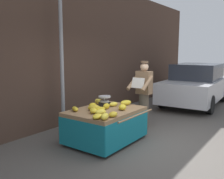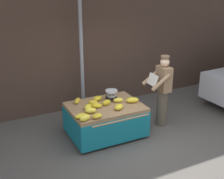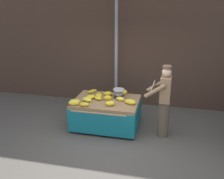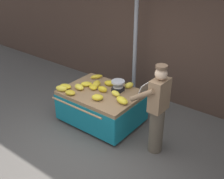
{
  "view_description": "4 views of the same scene",
  "coord_description": "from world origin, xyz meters",
  "px_view_note": "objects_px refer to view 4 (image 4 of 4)",
  "views": [
    {
      "loc": [
        -4.62,
        -2.16,
        1.94
      ],
      "look_at": [
        -0.11,
        1.09,
        1.1
      ],
      "focal_mm": 40.07,
      "sensor_mm": 36.0,
      "label": 1
    },
    {
      "loc": [
        -2.98,
        -4.42,
        3.37
      ],
      "look_at": [
        -0.24,
        1.1,
        1.03
      ],
      "focal_mm": 47.84,
      "sensor_mm": 36.0,
      "label": 2
    },
    {
      "loc": [
        1.05,
        -4.83,
        3.12
      ],
      "look_at": [
        -0.33,
        1.14,
        0.96
      ],
      "focal_mm": 42.13,
      "sensor_mm": 36.0,
      "label": 3
    },
    {
      "loc": [
        2.93,
        -3.0,
        3.48
      ],
      "look_at": [
        -0.1,
        0.94,
        0.91
      ],
      "focal_mm": 45.82,
      "sensor_mm": 36.0,
      "label": 4
    }
  ],
  "objects_px": {
    "weighing_scale": "(118,86)",
    "banana_bunch_8": "(97,84)",
    "banana_bunch_2": "(97,97)",
    "street_pole": "(136,33)",
    "banana_bunch_10": "(79,87)",
    "banana_bunch_9": "(70,93)",
    "banana_bunch_12": "(103,89)",
    "banana_bunch_3": "(61,88)",
    "banana_bunch_5": "(116,93)",
    "banana_cart": "(101,99)",
    "banana_bunch_4": "(86,84)",
    "banana_bunch_13": "(66,86)",
    "banana_bunch_1": "(129,85)",
    "banana_bunch_0": "(97,77)",
    "banana_bunch_6": "(93,87)",
    "banana_bunch_7": "(110,83)",
    "vendor_person": "(157,110)",
    "banana_bunch_11": "(122,100)"
  },
  "relations": [
    {
      "from": "banana_bunch_3",
      "to": "banana_bunch_1",
      "type": "bearing_deg",
      "value": 43.54
    },
    {
      "from": "banana_bunch_0",
      "to": "banana_bunch_1",
      "type": "relative_size",
      "value": 1.26
    },
    {
      "from": "banana_bunch_1",
      "to": "banana_bunch_7",
      "type": "xyz_separation_m",
      "value": [
        -0.4,
        -0.16,
        -0.01
      ]
    },
    {
      "from": "banana_bunch_5",
      "to": "banana_bunch_10",
      "type": "relative_size",
      "value": 0.93
    },
    {
      "from": "weighing_scale",
      "to": "banana_bunch_4",
      "type": "height_order",
      "value": "weighing_scale"
    },
    {
      "from": "banana_bunch_8",
      "to": "banana_bunch_13",
      "type": "xyz_separation_m",
      "value": [
        -0.47,
        -0.46,
        -0.01
      ]
    },
    {
      "from": "banana_bunch_4",
      "to": "banana_bunch_5",
      "type": "distance_m",
      "value": 0.75
    },
    {
      "from": "banana_bunch_6",
      "to": "banana_bunch_12",
      "type": "bearing_deg",
      "value": 4.51
    },
    {
      "from": "weighing_scale",
      "to": "banana_bunch_10",
      "type": "height_order",
      "value": "weighing_scale"
    },
    {
      "from": "vendor_person",
      "to": "banana_bunch_9",
      "type": "bearing_deg",
      "value": -169.59
    },
    {
      "from": "banana_bunch_9",
      "to": "banana_bunch_12",
      "type": "distance_m",
      "value": 0.66
    },
    {
      "from": "banana_cart",
      "to": "banana_bunch_7",
      "type": "distance_m",
      "value": 0.41
    },
    {
      "from": "vendor_person",
      "to": "banana_bunch_13",
      "type": "bearing_deg",
      "value": -175.04
    },
    {
      "from": "banana_bunch_13",
      "to": "banana_bunch_1",
      "type": "bearing_deg",
      "value": 38.17
    },
    {
      "from": "banana_cart",
      "to": "banana_bunch_13",
      "type": "height_order",
      "value": "banana_bunch_13"
    },
    {
      "from": "weighing_scale",
      "to": "banana_bunch_1",
      "type": "relative_size",
      "value": 1.24
    },
    {
      "from": "banana_cart",
      "to": "banana_bunch_0",
      "type": "distance_m",
      "value": 0.69
    },
    {
      "from": "banana_bunch_9",
      "to": "banana_bunch_7",
      "type": "bearing_deg",
      "value": 65.65
    },
    {
      "from": "banana_bunch_5",
      "to": "banana_bunch_12",
      "type": "height_order",
      "value": "banana_bunch_12"
    },
    {
      "from": "banana_bunch_0",
      "to": "banana_bunch_8",
      "type": "distance_m",
      "value": 0.41
    },
    {
      "from": "banana_bunch_5",
      "to": "banana_bunch_13",
      "type": "distance_m",
      "value": 1.11
    },
    {
      "from": "banana_bunch_9",
      "to": "banana_bunch_12",
      "type": "bearing_deg",
      "value": 48.25
    },
    {
      "from": "street_pole",
      "to": "banana_bunch_3",
      "type": "relative_size",
      "value": 13.13
    },
    {
      "from": "banana_bunch_11",
      "to": "banana_bunch_13",
      "type": "xyz_separation_m",
      "value": [
        -1.31,
        -0.22,
        -0.01
      ]
    },
    {
      "from": "banana_bunch_3",
      "to": "banana_bunch_6",
      "type": "distance_m",
      "value": 0.66
    },
    {
      "from": "banana_cart",
      "to": "banana_bunch_9",
      "type": "relative_size",
      "value": 7.38
    },
    {
      "from": "banana_bunch_1",
      "to": "banana_bunch_7",
      "type": "bearing_deg",
      "value": -158.15
    },
    {
      "from": "banana_bunch_8",
      "to": "vendor_person",
      "type": "xyz_separation_m",
      "value": [
        1.63,
        -0.28,
        0.1
      ]
    },
    {
      "from": "banana_bunch_4",
      "to": "banana_bunch_12",
      "type": "xyz_separation_m",
      "value": [
        0.44,
        0.01,
        0.01
      ]
    },
    {
      "from": "banana_bunch_3",
      "to": "banana_bunch_6",
      "type": "xyz_separation_m",
      "value": [
        0.46,
        0.47,
        -0.02
      ]
    },
    {
      "from": "street_pole",
      "to": "banana_bunch_10",
      "type": "xyz_separation_m",
      "value": [
        -0.4,
        -1.48,
        -0.89
      ]
    },
    {
      "from": "street_pole",
      "to": "banana_bunch_8",
      "type": "relative_size",
      "value": 11.89
    },
    {
      "from": "banana_bunch_12",
      "to": "banana_bunch_10",
      "type": "bearing_deg",
      "value": -156.17
    },
    {
      "from": "banana_bunch_0",
      "to": "banana_bunch_6",
      "type": "distance_m",
      "value": 0.53
    },
    {
      "from": "weighing_scale",
      "to": "banana_bunch_12",
      "type": "bearing_deg",
      "value": -135.66
    },
    {
      "from": "banana_bunch_12",
      "to": "banana_bunch_13",
      "type": "distance_m",
      "value": 0.81
    },
    {
      "from": "banana_bunch_2",
      "to": "banana_bunch_8",
      "type": "bearing_deg",
      "value": 131.98
    },
    {
      "from": "weighing_scale",
      "to": "banana_bunch_1",
      "type": "xyz_separation_m",
      "value": [
        0.1,
        0.26,
        -0.06
      ]
    },
    {
      "from": "banana_bunch_2",
      "to": "banana_bunch_5",
      "type": "distance_m",
      "value": 0.4
    },
    {
      "from": "weighing_scale",
      "to": "banana_bunch_8",
      "type": "bearing_deg",
      "value": -167.82
    },
    {
      "from": "street_pole",
      "to": "banana_bunch_13",
      "type": "bearing_deg",
      "value": -112.23
    },
    {
      "from": "banana_bunch_12",
      "to": "banana_bunch_1",
      "type": "bearing_deg",
      "value": 55.93
    },
    {
      "from": "banana_bunch_0",
      "to": "banana_bunch_5",
      "type": "xyz_separation_m",
      "value": [
        0.84,
        -0.39,
        0.01
      ]
    },
    {
      "from": "banana_cart",
      "to": "banana_bunch_8",
      "type": "distance_m",
      "value": 0.36
    },
    {
      "from": "banana_bunch_6",
      "to": "street_pole",
      "type": "bearing_deg",
      "value": 82.43
    },
    {
      "from": "banana_cart",
      "to": "street_pole",
      "type": "bearing_deg",
      "value": 91.41
    },
    {
      "from": "banana_bunch_7",
      "to": "banana_bunch_9",
      "type": "xyz_separation_m",
      "value": [
        -0.37,
        -0.82,
        -0.01
      ]
    },
    {
      "from": "weighing_scale",
      "to": "banana_bunch_13",
      "type": "height_order",
      "value": "weighing_scale"
    },
    {
      "from": "banana_bunch_3",
      "to": "banana_bunch_5",
      "type": "xyz_separation_m",
      "value": [
        1.01,
        0.53,
        -0.01
      ]
    },
    {
      "from": "banana_bunch_2",
      "to": "banana_bunch_9",
      "type": "height_order",
      "value": "banana_bunch_2"
    }
  ]
}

